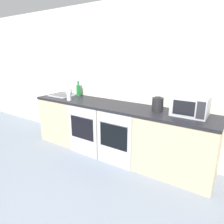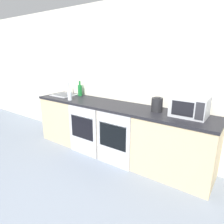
{
  "view_description": "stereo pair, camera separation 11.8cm",
  "coord_description": "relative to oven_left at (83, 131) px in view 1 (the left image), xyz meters",
  "views": [
    {
      "loc": [
        1.75,
        -0.94,
        1.74
      ],
      "look_at": [
        -0.06,
        1.79,
        0.77
      ],
      "focal_mm": 32.0,
      "sensor_mm": 36.0,
      "label": 1
    },
    {
      "loc": [
        1.85,
        -0.88,
        1.74
      ],
      "look_at": [
        -0.06,
        1.79,
        0.77
      ],
      "focal_mm": 32.0,
      "sensor_mm": 36.0,
      "label": 2
    }
  ],
  "objects": [
    {
      "name": "kettle",
      "position": [
        1.17,
        0.38,
        0.57
      ],
      "size": [
        0.17,
        0.17,
        0.22
      ],
      "color": "#232326",
      "rests_on": "counter_back"
    },
    {
      "name": "microwave",
      "position": [
        1.63,
        0.41,
        0.61
      ],
      "size": [
        0.47,
        0.36,
        0.28
      ],
      "color": "#B7BABF",
      "rests_on": "counter_back"
    },
    {
      "name": "oven_left",
      "position": [
        0.0,
        0.0,
        0.0
      ],
      "size": [
        0.62,
        0.06,
        0.87
      ],
      "color": "#B7BABF",
      "rests_on": "ground_plane"
    },
    {
      "name": "counter_back",
      "position": [
        0.45,
        0.34,
        0.01
      ],
      "size": [
        3.27,
        0.66,
        0.91
      ],
      "color": "#D1B789",
      "rests_on": "ground_plane"
    },
    {
      "name": "sink",
      "position": [
        -0.85,
        0.37,
        0.48
      ],
      "size": [
        0.44,
        0.38,
        0.24
      ],
      "color": "#A8AAAF",
      "rests_on": "counter_back"
    },
    {
      "name": "bottle_green",
      "position": [
        -0.56,
        0.54,
        0.58
      ],
      "size": [
        0.09,
        0.09,
        0.3
      ],
      "color": "#19722D",
      "rests_on": "counter_back"
    },
    {
      "name": "oven_right",
      "position": [
        0.64,
        0.0,
        0.0
      ],
      "size": [
        0.62,
        0.06,
        0.87
      ],
      "color": "#B7BABF",
      "rests_on": "ground_plane"
    },
    {
      "name": "ground_plane",
      "position": [
        0.45,
        -1.45,
        -0.44
      ],
      "size": [
        16.0,
        16.0,
        0.0
      ],
      "primitive_type": "plane",
      "color": "gray"
    },
    {
      "name": "bottle_clear",
      "position": [
        -0.42,
        0.14,
        0.55
      ],
      "size": [
        0.08,
        0.08,
        0.22
      ],
      "color": "silver",
      "rests_on": "counter_back"
    },
    {
      "name": "wall_back",
      "position": [
        0.45,
        0.69,
        0.86
      ],
      "size": [
        10.0,
        0.06,
        2.6
      ],
      "color": "silver",
      "rests_on": "ground_plane"
    }
  ]
}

